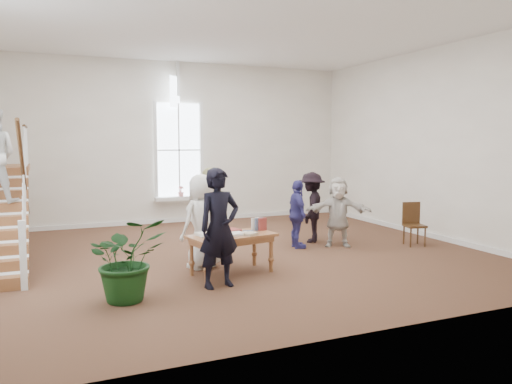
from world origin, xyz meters
name	(u,v)px	position (x,y,z in m)	size (l,w,h in m)	color
ground	(234,255)	(0.00, 0.00, 0.00)	(10.00, 10.00, 0.00)	#45271B
room_shell	(180,208)	(0.00, 4.39, 0.40)	(10.49, 10.00, 10.00)	beige
library_table	(231,239)	(-0.56, -1.33, 0.62)	(1.60, 1.00, 0.76)	brown
police_officer	(219,228)	(-0.99, -1.98, 0.95)	(0.69, 0.46, 1.90)	black
elderly_woman	(202,221)	(-0.89, -0.73, 0.86)	(0.84, 0.55, 1.72)	silver
person_yellow	(210,214)	(-0.59, -0.23, 0.90)	(0.88, 0.68, 1.81)	#C6BF7C
woman_cluster_a	(297,214)	(1.49, 0.10, 0.74)	(0.86, 0.36, 1.48)	navy
woman_cluster_b	(312,207)	(2.09, 0.55, 0.80)	(1.04, 0.60, 1.61)	black
woman_cluster_c	(338,212)	(2.39, -0.10, 0.76)	(1.42, 0.45, 1.53)	beige
floor_plant	(127,259)	(-2.44, -2.10, 0.62)	(1.11, 0.96, 1.23)	black
side_chair	(413,221)	(4.02, -0.62, 0.53)	(0.50, 0.50, 0.95)	#32190D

